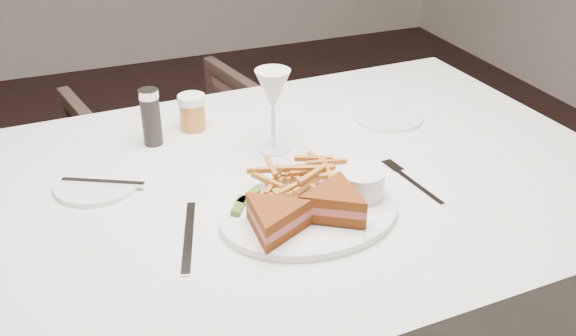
{
  "coord_description": "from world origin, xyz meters",
  "views": [
    {
      "loc": [
        -0.04,
        -1.32,
        1.38
      ],
      "look_at": [
        0.34,
        -0.37,
        0.8
      ],
      "focal_mm": 40.0,
      "sensor_mm": 36.0,
      "label": 1
    }
  ],
  "objects": [
    {
      "name": "table",
      "position": [
        0.34,
        -0.32,
        0.38
      ],
      "size": [
        1.39,
        0.95,
        0.75
      ],
      "primitive_type": "cube",
      "rotation": [
        0.0,
        0.0,
        0.04
      ],
      "color": "silver",
      "rests_on": "ground"
    },
    {
      "name": "chair_far",
      "position": [
        0.33,
        0.64,
        0.31
      ],
      "size": [
        0.69,
        0.66,
        0.62
      ],
      "primitive_type": "imported",
      "rotation": [
        0.0,
        0.0,
        3.34
      ],
      "color": "#48342C",
      "rests_on": "ground"
    },
    {
      "name": "table_setting",
      "position": [
        0.34,
        -0.37,
        0.79
      ],
      "size": [
        0.82,
        0.6,
        0.18
      ],
      "color": "white",
      "rests_on": "table"
    }
  ]
}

